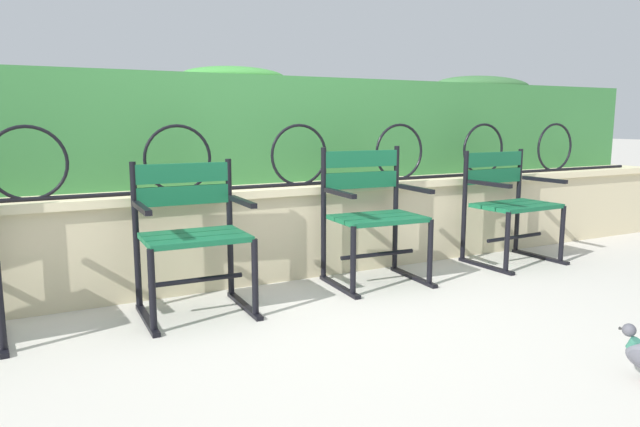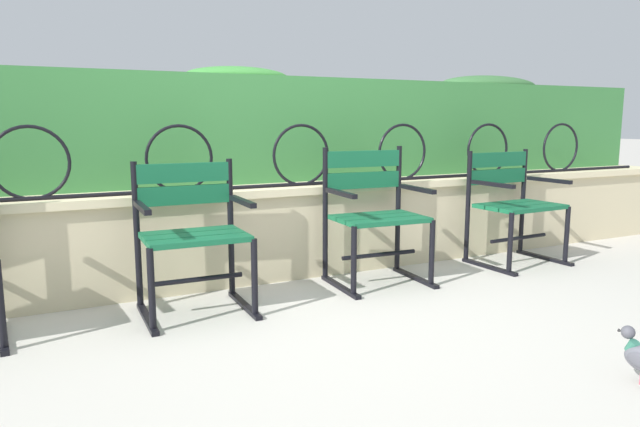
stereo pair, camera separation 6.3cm
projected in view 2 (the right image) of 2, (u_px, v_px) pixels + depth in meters
ground_plane at (332, 315)px, 3.24m from camera, size 60.00×60.00×0.00m
stone_wall at (271, 231)px, 3.99m from camera, size 7.73×0.41×0.63m
iron_arch_fence at (247, 160)px, 3.77m from camera, size 7.18×0.02×0.42m
hedge_row at (248, 126)px, 4.26m from camera, size 7.57×0.51×0.84m
park_chair_centre_left at (192, 231)px, 3.25m from camera, size 0.60×0.53×0.85m
park_chair_centre_right at (374, 212)px, 3.85m from camera, size 0.63×0.55×0.90m
park_chair_rightmost at (513, 202)px, 4.38m from camera, size 0.65×0.55×0.85m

